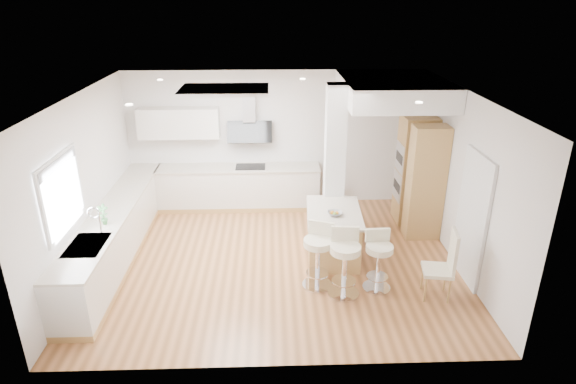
{
  "coord_description": "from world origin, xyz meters",
  "views": [
    {
      "loc": [
        -0.06,
        -7.09,
        4.21
      ],
      "look_at": [
        0.2,
        0.4,
        1.08
      ],
      "focal_mm": 30.0,
      "sensor_mm": 36.0,
      "label": 1
    }
  ],
  "objects_px": {
    "peninsula": "(333,233)",
    "bar_stool_c": "(378,257)",
    "bar_stool_b": "(345,259)",
    "dining_chair": "(445,263)",
    "bar_stool_a": "(318,252)"
  },
  "relations": [
    {
      "from": "bar_stool_c",
      "to": "dining_chair",
      "type": "distance_m",
      "value": 0.95
    },
    {
      "from": "peninsula",
      "to": "dining_chair",
      "type": "distance_m",
      "value": 1.96
    },
    {
      "from": "bar_stool_b",
      "to": "dining_chair",
      "type": "xyz_separation_m",
      "value": [
        1.45,
        -0.12,
        -0.01
      ]
    },
    {
      "from": "peninsula",
      "to": "bar_stool_c",
      "type": "height_order",
      "value": "bar_stool_c"
    },
    {
      "from": "bar_stool_a",
      "to": "dining_chair",
      "type": "distance_m",
      "value": 1.85
    },
    {
      "from": "bar_stool_b",
      "to": "bar_stool_c",
      "type": "distance_m",
      "value": 0.55
    },
    {
      "from": "peninsula",
      "to": "dining_chair",
      "type": "relative_size",
      "value": 1.3
    },
    {
      "from": "bar_stool_c",
      "to": "bar_stool_b",
      "type": "bearing_deg",
      "value": -168.46
    },
    {
      "from": "peninsula",
      "to": "bar_stool_c",
      "type": "relative_size",
      "value": 1.48
    },
    {
      "from": "peninsula",
      "to": "bar_stool_a",
      "type": "xyz_separation_m",
      "value": [
        -0.34,
        -0.93,
        0.16
      ]
    },
    {
      "from": "bar_stool_a",
      "to": "peninsula",
      "type": "bearing_deg",
      "value": 90.35
    },
    {
      "from": "bar_stool_b",
      "to": "bar_stool_c",
      "type": "bearing_deg",
      "value": 17.96
    },
    {
      "from": "peninsula",
      "to": "bar_stool_b",
      "type": "distance_m",
      "value": 1.18
    },
    {
      "from": "peninsula",
      "to": "bar_stool_b",
      "type": "height_order",
      "value": "bar_stool_b"
    },
    {
      "from": "dining_chair",
      "to": "bar_stool_c",
      "type": "bearing_deg",
      "value": 173.69
    }
  ]
}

